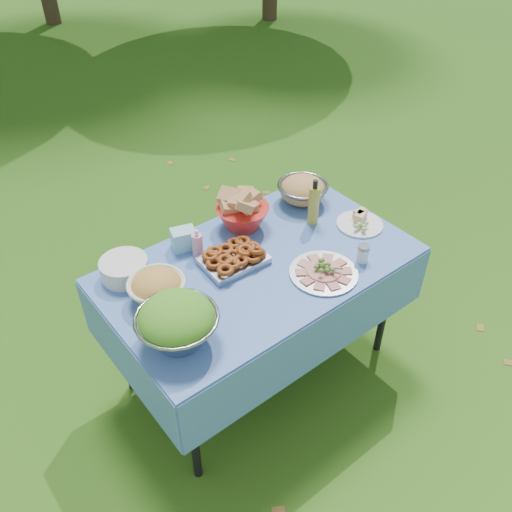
{
  "coord_description": "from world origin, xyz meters",
  "views": [
    {
      "loc": [
        -1.22,
        -1.52,
        2.41
      ],
      "look_at": [
        -0.02,
        0.0,
        0.81
      ],
      "focal_mm": 38.0,
      "sensor_mm": 36.0,
      "label": 1
    }
  ],
  "objects_px": {
    "plate_stack": "(124,268)",
    "pasta_bowl_steel": "(303,190)",
    "picnic_table": "(259,319)",
    "bread_bowl": "(242,211)",
    "salad_bowl": "(177,322)",
    "charcuterie_platter": "(324,268)",
    "oil_bottle": "(314,202)"
  },
  "relations": [
    {
      "from": "plate_stack",
      "to": "pasta_bowl_steel",
      "type": "height_order",
      "value": "pasta_bowl_steel"
    },
    {
      "from": "plate_stack",
      "to": "charcuterie_platter",
      "type": "distance_m",
      "value": 0.91
    },
    {
      "from": "pasta_bowl_steel",
      "to": "charcuterie_platter",
      "type": "xyz_separation_m",
      "value": [
        -0.33,
        -0.51,
        -0.04
      ]
    },
    {
      "from": "bread_bowl",
      "to": "oil_bottle",
      "type": "distance_m",
      "value": 0.36
    },
    {
      "from": "pasta_bowl_steel",
      "to": "plate_stack",
      "type": "bearing_deg",
      "value": 177.63
    },
    {
      "from": "bread_bowl",
      "to": "picnic_table",
      "type": "bearing_deg",
      "value": -112.42
    },
    {
      "from": "salad_bowl",
      "to": "charcuterie_platter",
      "type": "xyz_separation_m",
      "value": [
        0.74,
        -0.07,
        -0.07
      ]
    },
    {
      "from": "picnic_table",
      "to": "charcuterie_platter",
      "type": "bearing_deg",
      "value": -53.01
    },
    {
      "from": "picnic_table",
      "to": "bread_bowl",
      "type": "bearing_deg",
      "value": 67.58
    },
    {
      "from": "salad_bowl",
      "to": "plate_stack",
      "type": "bearing_deg",
      "value": 87.94
    },
    {
      "from": "plate_stack",
      "to": "bread_bowl",
      "type": "xyz_separation_m",
      "value": [
        0.65,
        -0.03,
        0.05
      ]
    },
    {
      "from": "salad_bowl",
      "to": "charcuterie_platter",
      "type": "relative_size",
      "value": 1.04
    },
    {
      "from": "oil_bottle",
      "to": "picnic_table",
      "type": "bearing_deg",
      "value": -168.46
    },
    {
      "from": "picnic_table",
      "to": "oil_bottle",
      "type": "bearing_deg",
      "value": 11.54
    },
    {
      "from": "picnic_table",
      "to": "plate_stack",
      "type": "bearing_deg",
      "value": 149.99
    },
    {
      "from": "plate_stack",
      "to": "oil_bottle",
      "type": "distance_m",
      "value": 0.99
    },
    {
      "from": "bread_bowl",
      "to": "pasta_bowl_steel",
      "type": "height_order",
      "value": "bread_bowl"
    },
    {
      "from": "charcuterie_platter",
      "to": "oil_bottle",
      "type": "relative_size",
      "value": 1.26
    },
    {
      "from": "charcuterie_platter",
      "to": "bread_bowl",
      "type": "bearing_deg",
      "value": 97.23
    },
    {
      "from": "salad_bowl",
      "to": "plate_stack",
      "type": "distance_m",
      "value": 0.49
    },
    {
      "from": "bread_bowl",
      "to": "oil_bottle",
      "type": "height_order",
      "value": "oil_bottle"
    },
    {
      "from": "pasta_bowl_steel",
      "to": "picnic_table",
      "type": "bearing_deg",
      "value": -152.47
    },
    {
      "from": "picnic_table",
      "to": "salad_bowl",
      "type": "relative_size",
      "value": 4.43
    },
    {
      "from": "pasta_bowl_steel",
      "to": "oil_bottle",
      "type": "relative_size",
      "value": 1.07
    },
    {
      "from": "bread_bowl",
      "to": "charcuterie_platter",
      "type": "relative_size",
      "value": 0.86
    },
    {
      "from": "salad_bowl",
      "to": "plate_stack",
      "type": "relative_size",
      "value": 1.51
    },
    {
      "from": "picnic_table",
      "to": "salad_bowl",
      "type": "distance_m",
      "value": 0.76
    },
    {
      "from": "pasta_bowl_steel",
      "to": "oil_bottle",
      "type": "distance_m",
      "value": 0.21
    },
    {
      "from": "picnic_table",
      "to": "charcuterie_platter",
      "type": "relative_size",
      "value": 4.59
    },
    {
      "from": "salad_bowl",
      "to": "bread_bowl",
      "type": "relative_size",
      "value": 1.21
    },
    {
      "from": "picnic_table",
      "to": "plate_stack",
      "type": "height_order",
      "value": "plate_stack"
    },
    {
      "from": "bread_bowl",
      "to": "charcuterie_platter",
      "type": "distance_m",
      "value": 0.53
    }
  ]
}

